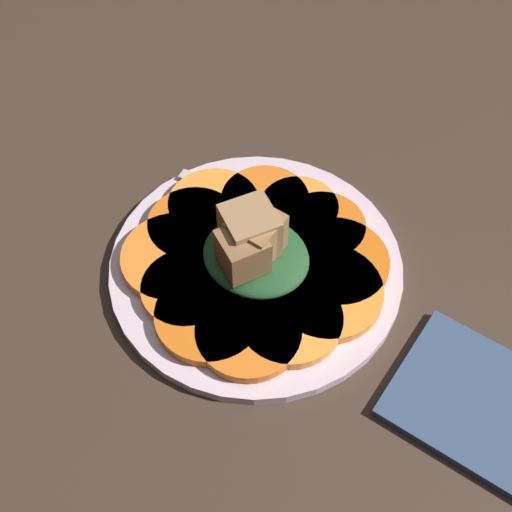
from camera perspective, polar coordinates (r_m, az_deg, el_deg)
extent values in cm
cube|color=#38281E|center=(62.49, 0.00, -1.66)|extent=(120.00, 120.00, 2.00)
cylinder|color=silver|center=(61.25, 0.00, -0.87)|extent=(25.11, 25.11, 1.00)
cylinder|color=white|center=(61.21, 0.00, -0.85)|extent=(20.08, 20.08, 1.00)
cylinder|color=orange|center=(58.87, 5.66, -2.86)|extent=(9.39, 9.39, 0.90)
cylinder|color=#D56014|center=(60.63, 6.38, -0.49)|extent=(9.11, 9.11, 0.90)
cylinder|color=orange|center=(62.80, 5.39, 2.34)|extent=(7.46, 7.46, 0.90)
cylinder|color=orange|center=(64.00, 3.30, 3.88)|extent=(7.06, 7.06, 0.90)
cylinder|color=orange|center=(64.37, 0.73, 4.40)|extent=(8.00, 8.00, 0.90)
cylinder|color=orange|center=(64.18, -3.39, 4.07)|extent=(8.22, 8.22, 0.90)
cylinder|color=orange|center=(62.92, -4.98, 2.53)|extent=(8.10, 8.10, 0.90)
cylinder|color=orange|center=(60.92, -6.52, -0.13)|extent=(9.18, 9.18, 0.90)
cylinder|color=orange|center=(59.01, -5.53, -2.64)|extent=(7.64, 7.64, 0.90)
cylinder|color=orange|center=(57.57, -3.88, -4.68)|extent=(8.84, 8.84, 0.90)
cylinder|color=orange|center=(56.61, -0.61, -6.11)|extent=(8.52, 8.52, 0.90)
cylinder|color=orange|center=(57.27, 2.72, -5.06)|extent=(8.57, 8.57, 0.90)
ellipsoid|color=#1E4723|center=(59.94, 0.00, 0.00)|extent=(9.25, 8.32, 2.02)
cube|color=brown|center=(56.77, -1.02, 0.33)|extent=(4.76, 4.76, 3.51)
cube|color=olive|center=(57.84, -0.23, 2.00)|extent=(3.86, 3.86, 3.80)
cube|color=#9E754C|center=(57.96, -0.23, 2.38)|extent=(5.61, 5.61, 4.08)
cube|color=#B2B2B7|center=(65.01, -1.11, 4.71)|extent=(12.87, 2.85, 0.40)
cube|color=#B2B2B7|center=(63.17, 4.71, 2.47)|extent=(1.86, 2.50, 0.40)
cube|color=#B2B2B7|center=(63.18, 7.81, 2.04)|extent=(5.05, 1.00, 0.40)
cube|color=#B2B2B7|center=(62.78, 7.58, 1.61)|extent=(5.05, 1.00, 0.40)
cube|color=#B2B2B7|center=(62.38, 7.35, 1.18)|extent=(5.05, 1.00, 0.40)
cube|color=#B2B2B7|center=(61.99, 7.12, 0.74)|extent=(5.05, 1.00, 0.40)
cube|color=#334766|center=(57.81, 19.68, -12.29)|extent=(17.75, 10.65, 0.80)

